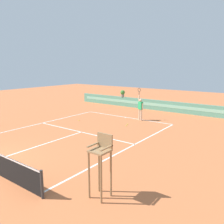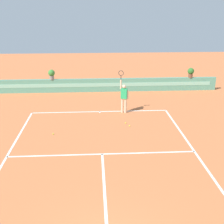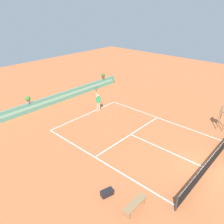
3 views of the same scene
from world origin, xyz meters
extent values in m
plane|color=#C66B3D|center=(0.00, 6.00, 0.00)|extent=(60.00, 60.00, 0.00)
cube|color=white|center=(0.00, 11.89, 0.00)|extent=(8.22, 0.10, 0.01)
cube|color=white|center=(0.00, 6.40, 0.00)|extent=(8.22, 0.10, 0.01)
cube|color=white|center=(0.00, 3.20, 0.00)|extent=(0.10, 6.40, 0.01)
cube|color=white|center=(-4.11, 5.95, 0.00)|extent=(0.10, 11.89, 0.01)
cube|color=white|center=(4.11, 5.95, 0.00)|extent=(0.10, 11.89, 0.01)
cube|color=white|center=(0.00, 11.79, 0.00)|extent=(0.10, 0.20, 0.01)
cylinder|color=#333333|center=(-4.41, 0.00, 0.50)|extent=(0.10, 0.10, 1.00)
cube|color=black|center=(0.00, 0.00, 0.47)|extent=(8.82, 0.02, 0.95)
cube|color=white|center=(0.00, 0.00, 0.92)|extent=(8.82, 0.03, 0.06)
cube|color=#599E84|center=(0.00, 16.39, 0.50)|extent=(18.00, 0.20, 1.00)
cube|color=#87CCB2|center=(0.00, 16.29, 0.55)|extent=(17.10, 0.01, 0.28)
cylinder|color=#99754C|center=(5.63, 0.94, 0.80)|extent=(0.07, 0.07, 1.60)
cylinder|color=#99754C|center=(5.63, 1.46, 0.80)|extent=(0.07, 0.07, 1.60)
cylinder|color=#99754C|center=(6.14, 1.46, 0.80)|extent=(0.07, 0.07, 1.60)
cube|color=#99754C|center=(5.88, 1.20, 1.63)|extent=(0.60, 0.60, 0.06)
cube|color=#99754C|center=(5.88, 1.47, 1.90)|extent=(0.60, 0.06, 0.48)
cube|color=#99754C|center=(5.61, 1.20, 1.78)|extent=(0.06, 0.60, 0.04)
cube|color=#99754C|center=(-6.44, 1.63, 0.23)|extent=(0.08, 0.40, 0.45)
cube|color=#99754C|center=(-5.16, 1.63, 0.23)|extent=(0.08, 0.40, 0.45)
cube|color=#99754C|center=(-5.80, 1.63, 0.48)|extent=(1.60, 0.44, 0.06)
cube|color=black|center=(-6.05, 3.38, 0.18)|extent=(0.77, 0.54, 0.36)
cylinder|color=beige|center=(1.56, 11.61, 0.45)|extent=(0.14, 0.14, 0.90)
cylinder|color=beige|center=(1.37, 11.68, 0.45)|extent=(0.14, 0.14, 0.90)
cube|color=#28B266|center=(1.47, 11.64, 1.20)|extent=(0.41, 0.32, 0.60)
sphere|color=beige|center=(1.47, 11.64, 1.63)|extent=(0.22, 0.22, 0.22)
cylinder|color=beige|center=(1.28, 11.71, 1.75)|extent=(0.09, 0.09, 0.55)
cylinder|color=black|center=(1.28, 11.71, 2.17)|extent=(0.04, 0.04, 0.24)
torus|color=#262626|center=(1.28, 11.71, 2.43)|extent=(0.30, 0.12, 0.31)
cylinder|color=beige|center=(1.68, 11.58, 1.15)|extent=(0.09, 0.09, 0.50)
sphere|color=#CCE033|center=(1.39, 9.88, 0.03)|extent=(0.07, 0.07, 0.07)
sphere|color=#CCE033|center=(-2.41, 8.62, 0.03)|extent=(0.07, 0.07, 0.07)
sphere|color=#CCE033|center=(1.56, 9.45, 0.03)|extent=(0.07, 0.07, 0.07)
cylinder|color=brown|center=(7.01, 16.39, 1.14)|extent=(0.32, 0.32, 0.28)
sphere|color=#2D6B28|center=(7.01, 16.39, 1.48)|extent=(0.48, 0.48, 0.48)
cylinder|color=gray|center=(-3.43, 16.39, 1.14)|extent=(0.32, 0.32, 0.28)
sphere|color=#387F33|center=(-3.43, 16.39, 1.48)|extent=(0.48, 0.48, 0.48)
camera|label=1|loc=(10.36, -4.20, 4.30)|focal=37.00mm
camera|label=2|loc=(-0.26, -4.96, 6.07)|focal=46.77mm
camera|label=3|loc=(-12.76, -3.09, 9.79)|focal=35.86mm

